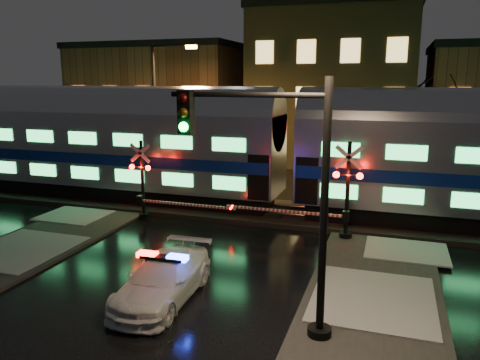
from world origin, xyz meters
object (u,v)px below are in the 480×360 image
(crossing_signal_left, at_px, (149,189))
(traffic_light, at_px, (282,204))
(streetlight, at_px, (159,105))
(crossing_signal_right, at_px, (338,200))
(police_car, at_px, (163,279))

(crossing_signal_left, height_order, traffic_light, traffic_light)
(crossing_signal_left, relative_size, traffic_light, 0.81)
(traffic_light, distance_m, streetlight, 18.31)
(traffic_light, relative_size, streetlight, 0.76)
(crossing_signal_right, bearing_deg, police_car, -121.16)
(police_car, relative_size, traffic_light, 0.69)
(crossing_signal_left, distance_m, streetlight, 8.06)
(police_car, distance_m, streetlight, 16.14)
(crossing_signal_left, xyz_separation_m, streetlight, (-2.87, 6.70, 3.43))
(police_car, bearing_deg, crossing_signal_right, 56.87)
(crossing_signal_right, relative_size, traffic_light, 0.88)
(crossing_signal_left, height_order, streetlight, streetlight)
(police_car, bearing_deg, streetlight, 115.82)
(crossing_signal_right, distance_m, crossing_signal_left, 8.65)
(police_car, height_order, traffic_light, traffic_light)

